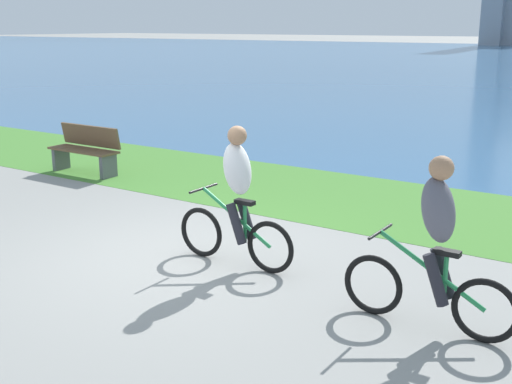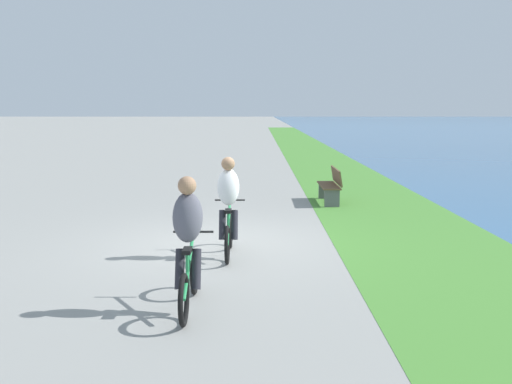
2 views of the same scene
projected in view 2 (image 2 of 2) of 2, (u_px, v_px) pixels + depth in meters
The scene contains 5 objects.
ground_plane at pixel (217, 244), 9.85m from camera, with size 300.00×300.00×0.00m, color gray.
grass_strip_bayside at pixel (423, 244), 9.84m from camera, with size 120.00×3.22×0.01m, color #478433.
cyclist_lead at pixel (228, 207), 8.95m from camera, with size 1.61×0.52×1.65m.
cyclist_trailing at pixel (188, 244), 6.54m from camera, with size 1.67×0.52×1.64m.
bench_near_path at pixel (331, 185), 14.16m from camera, with size 1.50×0.47×0.90m.
Camera 2 is at (9.59, 0.73, 2.43)m, focal length 38.38 mm.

